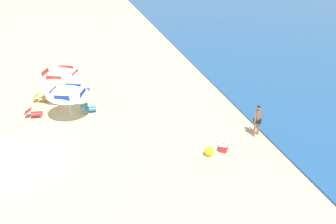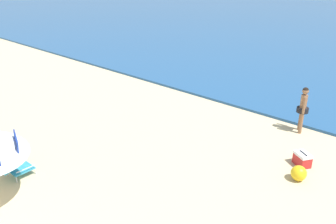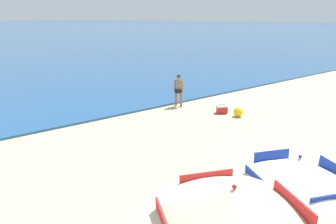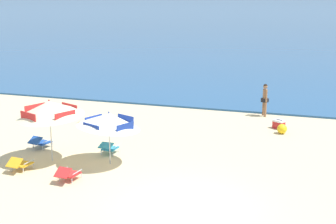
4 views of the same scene
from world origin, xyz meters
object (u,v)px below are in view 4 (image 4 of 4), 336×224
(lounge_chair_beside_umbrella, at_px, (40,142))
(lounge_chair_spare_folded, at_px, (68,174))
(lounge_chair_facing_sea, at_px, (20,164))
(person_standing_near_shore, at_px, (265,98))
(beach_umbrella_striped_main, at_px, (49,109))
(cooler_box, at_px, (279,124))
(beach_ball, at_px, (282,129))
(lounge_chair_under_umbrella, at_px, (109,147))
(beach_umbrella_striped_second, at_px, (109,120))

(lounge_chair_beside_umbrella, relative_size, lounge_chair_spare_folded, 1.03)
(lounge_chair_facing_sea, xyz_separation_m, person_standing_near_shore, (7.04, 10.49, 0.68))
(beach_umbrella_striped_main, xyz_separation_m, lounge_chair_beside_umbrella, (-1.24, 1.16, -1.70))
(cooler_box, bearing_deg, person_standing_near_shore, 113.94)
(beach_umbrella_striped_main, relative_size, cooler_box, 5.63)
(cooler_box, bearing_deg, beach_ball, -74.70)
(beach_umbrella_striped_main, xyz_separation_m, lounge_chair_under_umbrella, (1.66, 1.34, -1.70))
(cooler_box, bearing_deg, beach_umbrella_striped_second, -128.05)
(lounge_chair_under_umbrella, xyz_separation_m, lounge_chair_facing_sea, (-2.17, -2.62, -0.01))
(person_standing_near_shore, bearing_deg, lounge_chair_beside_umbrella, -133.97)
(lounge_chair_beside_umbrella, relative_size, beach_ball, 2.25)
(person_standing_near_shore, distance_m, beach_ball, 3.22)
(lounge_chair_facing_sea, relative_size, person_standing_near_shore, 0.58)
(beach_umbrella_striped_second, bearing_deg, lounge_chair_beside_umbrella, 166.58)
(lounge_chair_spare_folded, bearing_deg, cooler_box, 55.87)
(lounge_chair_spare_folded, xyz_separation_m, person_standing_near_shore, (4.97, 10.83, 0.68))
(beach_umbrella_striped_main, height_order, beach_umbrella_striped_second, beach_umbrella_striped_main)
(lounge_chair_under_umbrella, bearing_deg, lounge_chair_facing_sea, -129.61)
(beach_umbrella_striped_second, height_order, lounge_chair_under_umbrella, beach_umbrella_striped_second)
(lounge_chair_under_umbrella, height_order, lounge_chair_beside_umbrella, lounge_chair_beside_umbrella)
(lounge_chair_beside_umbrella, bearing_deg, cooler_box, 34.33)
(lounge_chair_spare_folded, xyz_separation_m, beach_ball, (6.13, 7.91, -0.05))
(lounge_chair_under_umbrella, xyz_separation_m, person_standing_near_shore, (4.87, 7.87, 0.67))
(beach_umbrella_striped_second, relative_size, lounge_chair_beside_umbrella, 3.21)
(lounge_chair_under_umbrella, relative_size, cooler_box, 1.44)
(cooler_box, bearing_deg, lounge_chair_facing_sea, -133.57)
(cooler_box, bearing_deg, beach_umbrella_striped_main, -136.44)
(beach_umbrella_striped_second, xyz_separation_m, person_standing_near_shore, (4.35, 8.87, -0.70))
(beach_umbrella_striped_main, distance_m, lounge_chair_spare_folded, 2.82)
(lounge_chair_beside_umbrella, distance_m, cooler_box, 10.54)
(lounge_chair_beside_umbrella, bearing_deg, beach_umbrella_striped_second, -13.42)
(beach_umbrella_striped_main, height_order, beach_ball, beach_umbrella_striped_main)
(beach_umbrella_striped_main, distance_m, cooler_box, 10.46)
(person_standing_near_shore, distance_m, cooler_box, 2.43)
(lounge_chair_beside_umbrella, xyz_separation_m, lounge_chair_spare_folded, (2.80, -2.77, -0.00))
(lounge_chair_facing_sea, relative_size, cooler_box, 1.56)
(beach_umbrella_striped_main, relative_size, person_standing_near_shore, 2.08)
(beach_umbrella_striped_second, distance_m, lounge_chair_beside_umbrella, 3.77)
(lounge_chair_facing_sea, height_order, lounge_chair_spare_folded, lounge_chair_facing_sea)
(beach_umbrella_striped_second, bearing_deg, lounge_chair_spare_folded, -107.48)
(lounge_chair_facing_sea, bearing_deg, cooler_box, 46.43)
(beach_ball, bearing_deg, lounge_chair_beside_umbrella, -150.09)
(lounge_chair_under_umbrella, relative_size, lounge_chair_beside_umbrella, 0.90)
(lounge_chair_facing_sea, height_order, beach_ball, lounge_chair_facing_sea)
(beach_umbrella_striped_second, distance_m, cooler_box, 8.71)
(lounge_chair_facing_sea, xyz_separation_m, lounge_chair_spare_folded, (2.07, -0.33, 0.00))
(lounge_chair_under_umbrella, height_order, lounge_chair_spare_folded, lounge_chair_spare_folded)
(beach_ball, bearing_deg, lounge_chair_facing_sea, -137.25)
(lounge_chair_under_umbrella, bearing_deg, lounge_chair_spare_folded, -91.97)
(lounge_chair_under_umbrella, height_order, person_standing_near_shore, person_standing_near_shore)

